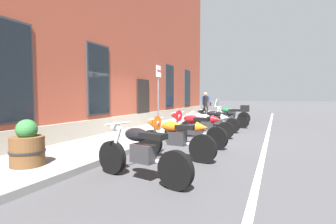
% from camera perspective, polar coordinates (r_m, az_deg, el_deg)
% --- Properties ---
extents(ground_plane, '(140.00, 140.00, 0.00)m').
position_cam_1_polar(ground_plane, '(9.79, 2.06, -5.30)').
color(ground_plane, '#38383A').
extents(sidewalk, '(28.87, 2.41, 0.14)m').
position_cam_1_polar(sidewalk, '(10.27, -4.24, -4.48)').
color(sidewalk, slate).
rests_on(sidewalk, ground_plane).
extents(lane_stripe, '(28.87, 0.12, 0.01)m').
position_cam_1_polar(lane_stripe, '(9.15, 21.20, -6.14)').
color(lane_stripe, silver).
rests_on(lane_stripe, ground_plane).
extents(brick_pub_facade, '(22.87, 6.71, 9.27)m').
position_cam_1_polar(brick_pub_facade, '(13.25, -22.73, 16.92)').
color(brick_pub_facade, brown).
rests_on(brick_pub_facade, ground_plane).
extents(motorcycle_black_naked, '(0.71, 2.11, 1.02)m').
position_cam_1_polar(motorcycle_black_naked, '(4.60, -6.31, -9.23)').
color(motorcycle_black_naked, black).
rests_on(motorcycle_black_naked, ground_plane).
extents(motorcycle_orange_sport, '(0.62, 2.08, 1.03)m').
position_cam_1_polar(motorcycle_orange_sport, '(6.13, 0.98, -5.35)').
color(motorcycle_orange_sport, black).
rests_on(motorcycle_orange_sport, ground_plane).
extents(motorcycle_red_sport, '(0.80, 2.15, 1.07)m').
position_cam_1_polar(motorcycle_red_sport, '(7.74, 5.30, -3.35)').
color(motorcycle_red_sport, black).
rests_on(motorcycle_red_sport, ground_plane).
extents(motorcycle_white_sport, '(0.62, 2.00, 0.98)m').
position_cam_1_polar(motorcycle_white_sport, '(9.34, 8.11, -2.41)').
color(motorcycle_white_sport, black).
rests_on(motorcycle_white_sport, ground_plane).
extents(motorcycle_black_sport, '(0.62, 2.05, 1.02)m').
position_cam_1_polar(motorcycle_black_sport, '(10.91, 10.21, -1.48)').
color(motorcycle_black_sport, black).
rests_on(motorcycle_black_sport, ground_plane).
extents(motorcycle_green_touring, '(0.77, 1.99, 1.37)m').
position_cam_1_polar(motorcycle_green_touring, '(12.62, 13.89, -0.77)').
color(motorcycle_green_touring, black).
rests_on(motorcycle_green_touring, ground_plane).
extents(motorcycle_grey_naked, '(0.62, 2.12, 0.92)m').
position_cam_1_polar(motorcycle_grey_naked, '(14.20, 13.73, -0.69)').
color(motorcycle_grey_naked, black).
rests_on(motorcycle_grey_naked, ground_plane).
extents(pedestrian_dark_jacket, '(0.53, 0.51, 1.62)m').
position_cam_1_polar(pedestrian_dark_jacket, '(16.73, 8.41, 1.97)').
color(pedestrian_dark_jacket, '#38332D').
rests_on(pedestrian_dark_jacket, sidewalk).
extents(pedestrian_blue_top, '(0.22, 0.66, 1.56)m').
position_cam_1_polar(pedestrian_blue_top, '(17.59, 8.53, 1.93)').
color(pedestrian_blue_top, black).
rests_on(pedestrian_blue_top, sidewalk).
extents(parking_sign, '(0.36, 0.07, 2.59)m').
position_cam_1_polar(parking_sign, '(9.98, -2.19, 5.28)').
color(parking_sign, '#4C4C51').
rests_on(parking_sign, sidewalk).
extents(barrel_planter, '(0.67, 0.67, 0.92)m').
position_cam_1_polar(barrel_planter, '(5.77, -29.07, -6.83)').
color(barrel_planter, brown).
rests_on(barrel_planter, sidewalk).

